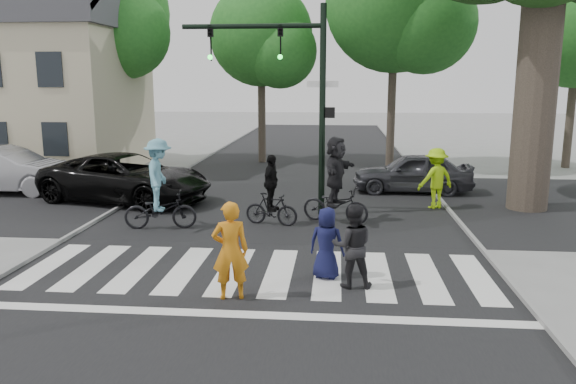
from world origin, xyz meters
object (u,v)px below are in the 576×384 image
object	(u,v)px
pedestrian_adult	(352,246)
car_grey	(412,173)
pedestrian_woman	(230,251)
car_suv	(126,178)
cyclist_left	(159,190)
pedestrian_child	(327,243)
cyclist_right	(336,185)
car_silver	(4,170)
traffic_signal	(293,80)
cyclist_mid	(271,196)

from	to	relation	value
pedestrian_adult	car_grey	distance (m)	9.83
pedestrian_woman	car_suv	xyz separation A→B (m)	(-4.98, 7.92, -0.12)
pedestrian_woman	cyclist_left	distance (m)	5.45
pedestrian_child	cyclist_right	distance (m)	4.58
pedestrian_woman	pedestrian_child	size ratio (longest dim) A/B	1.25
car_silver	car_grey	world-z (taller)	car_silver
cyclist_left	car_silver	distance (m)	8.18
traffic_signal	car_silver	size ratio (longest dim) A/B	1.21
pedestrian_child	cyclist_right	bearing A→B (deg)	-78.38
car_suv	car_grey	bearing A→B (deg)	-59.64
cyclist_right	car_suv	world-z (taller)	cyclist_right
cyclist_right	car_suv	distance (m)	7.16
cyclist_left	car_suv	world-z (taller)	cyclist_left
cyclist_mid	traffic_signal	bearing A→B (deg)	70.68
pedestrian_child	cyclist_mid	bearing A→B (deg)	-55.18
traffic_signal	car_grey	bearing A→B (deg)	42.84
traffic_signal	cyclist_mid	distance (m)	3.42
pedestrian_adult	cyclist_left	world-z (taller)	cyclist_left
pedestrian_adult	cyclist_left	size ratio (longest dim) A/B	0.67
cyclist_left	car_grey	bearing A→B (deg)	37.76
pedestrian_adult	cyclist_left	distance (m)	6.33
cyclist_mid	car_grey	bearing A→B (deg)	48.62
traffic_signal	pedestrian_adult	bearing A→B (deg)	-74.64
car_suv	cyclist_left	bearing A→B (deg)	-130.12
pedestrian_woman	pedestrian_child	bearing A→B (deg)	-158.45
pedestrian_adult	car_suv	xyz separation A→B (m)	(-7.18, 7.13, -0.03)
pedestrian_woman	traffic_signal	bearing A→B (deg)	-109.37
car_suv	car_grey	xyz separation A→B (m)	(9.50, 2.42, -0.08)
pedestrian_child	cyclist_mid	distance (m)	4.39
cyclist_mid	car_suv	world-z (taller)	cyclist_mid
car_suv	car_grey	world-z (taller)	car_suv
pedestrian_child	car_silver	size ratio (longest dim) A/B	0.29
cyclist_left	cyclist_mid	size ratio (longest dim) A/B	1.24
traffic_signal	car_suv	bearing A→B (deg)	167.47
pedestrian_child	pedestrian_adult	distance (m)	0.67
traffic_signal	pedestrian_adult	xyz separation A→B (m)	(1.62, -5.90, -3.09)
pedestrian_woman	cyclist_left	bearing A→B (deg)	-73.47
pedestrian_child	cyclist_left	world-z (taller)	cyclist_left
traffic_signal	cyclist_mid	xyz separation A→B (m)	(-0.48, -1.36, -3.10)
car_grey	traffic_signal	bearing A→B (deg)	-46.18
cyclist_mid	car_grey	size ratio (longest dim) A/B	0.47
traffic_signal	pedestrian_adult	distance (m)	6.85
cyclist_mid	cyclist_right	xyz separation A→B (m)	(1.75, 0.47, 0.27)
traffic_signal	pedestrian_child	bearing A→B (deg)	-78.38
traffic_signal	cyclist_left	xyz separation A→B (m)	(-3.38, -2.02, -2.85)
cyclist_left	car_suv	bearing A→B (deg)	123.83
cyclist_mid	cyclist_right	distance (m)	1.83
traffic_signal	pedestrian_woman	distance (m)	7.35
car_grey	cyclist_left	bearing A→B (deg)	-51.26
pedestrian_woman	cyclist_right	bearing A→B (deg)	-122.11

